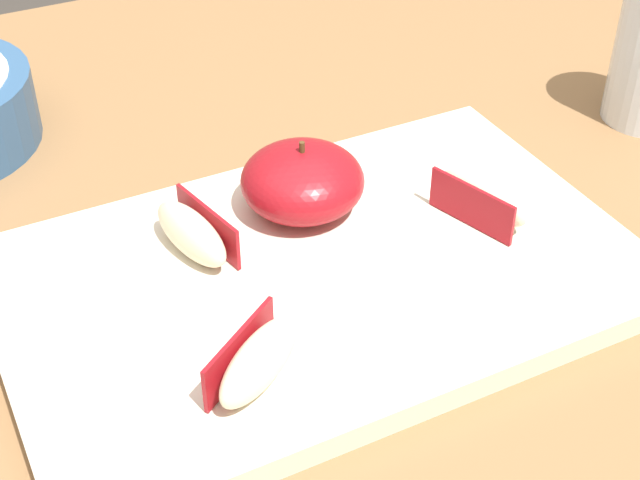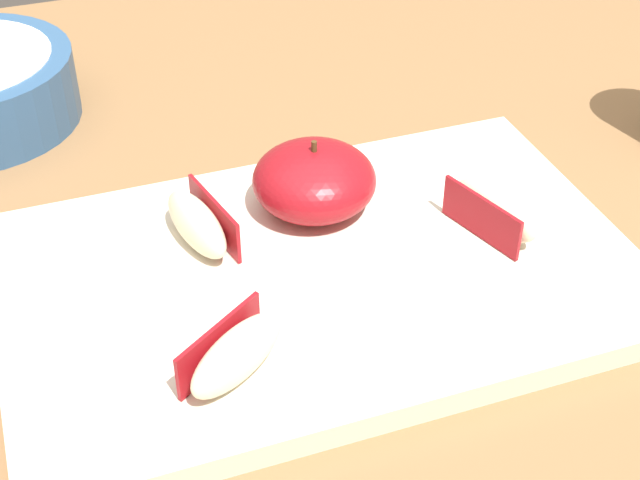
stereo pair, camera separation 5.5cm
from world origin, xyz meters
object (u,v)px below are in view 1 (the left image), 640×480
(cutting_board, at_px, (320,276))
(apple_wedge_right, at_px, (258,360))
(apple_wedge_near_knife, at_px, (482,198))
(apple_half_skin_up, at_px, (302,181))
(apple_wedge_middle, at_px, (193,233))

(cutting_board, distance_m, apple_wedge_right, 0.10)
(cutting_board, relative_size, apple_wedge_right, 5.59)
(cutting_board, bearing_deg, apple_wedge_near_knife, -1.12)
(cutting_board, xyz_separation_m, apple_wedge_right, (-0.07, -0.07, 0.02))
(apple_half_skin_up, relative_size, apple_wedge_middle, 1.12)
(apple_wedge_middle, xyz_separation_m, apple_wedge_right, (-0.01, -0.12, 0.00))
(apple_half_skin_up, distance_m, apple_wedge_near_knife, 0.12)
(apple_half_skin_up, distance_m, apple_wedge_middle, 0.08)
(cutting_board, xyz_separation_m, apple_half_skin_up, (0.02, 0.06, 0.03))
(cutting_board, height_order, apple_wedge_right, apple_wedge_right)
(cutting_board, bearing_deg, apple_wedge_right, -135.56)
(cutting_board, relative_size, apple_half_skin_up, 4.79)
(apple_half_skin_up, height_order, apple_wedge_middle, apple_half_skin_up)
(apple_wedge_right, bearing_deg, apple_wedge_middle, 85.66)
(cutting_board, height_order, apple_half_skin_up, apple_half_skin_up)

